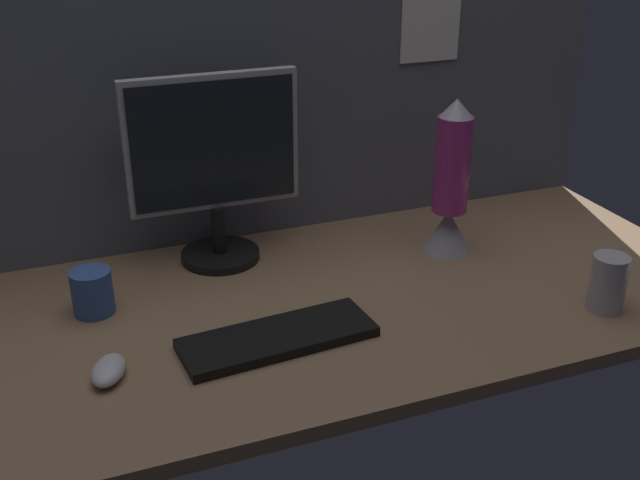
{
  "coord_description": "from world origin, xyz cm",
  "views": [
    {
      "loc": [
        -49.14,
        -132.4,
        79.1
      ],
      "look_at": [
        -5.26,
        0.0,
        14.0
      ],
      "focal_mm": 43.21,
      "sensor_mm": 36.0,
      "label": 1
    }
  ],
  "objects_px": {
    "keyboard": "(278,338)",
    "mug_steel": "(608,283)",
    "monitor": "(214,162)",
    "lava_lamp": "(451,190)",
    "mug_ceramic_blue": "(92,292)",
    "mouse": "(109,370)"
  },
  "relations": [
    {
      "from": "monitor",
      "to": "lava_lamp",
      "type": "relative_size",
      "value": 1.17
    },
    {
      "from": "mug_ceramic_blue",
      "to": "keyboard",
      "type": "bearing_deg",
      "value": -37.7
    },
    {
      "from": "keyboard",
      "to": "lava_lamp",
      "type": "bearing_deg",
      "value": 21.42
    },
    {
      "from": "keyboard",
      "to": "mug_ceramic_blue",
      "type": "distance_m",
      "value": 0.39
    },
    {
      "from": "mug_ceramic_blue",
      "to": "mug_steel",
      "type": "bearing_deg",
      "value": -20.34
    },
    {
      "from": "keyboard",
      "to": "mug_steel",
      "type": "relative_size",
      "value": 3.12
    },
    {
      "from": "mug_steel",
      "to": "lava_lamp",
      "type": "relative_size",
      "value": 0.33
    },
    {
      "from": "monitor",
      "to": "mug_steel",
      "type": "height_order",
      "value": "monitor"
    },
    {
      "from": "keyboard",
      "to": "mouse",
      "type": "xyz_separation_m",
      "value": [
        -0.31,
        -0.0,
        0.01
      ]
    },
    {
      "from": "monitor",
      "to": "keyboard",
      "type": "distance_m",
      "value": 0.45
    },
    {
      "from": "mouse",
      "to": "keyboard",
      "type": "bearing_deg",
      "value": 22.63
    },
    {
      "from": "mug_ceramic_blue",
      "to": "mug_steel",
      "type": "relative_size",
      "value": 0.79
    },
    {
      "from": "mouse",
      "to": "mug_steel",
      "type": "relative_size",
      "value": 0.81
    },
    {
      "from": "mug_steel",
      "to": "lava_lamp",
      "type": "xyz_separation_m",
      "value": [
        -0.16,
        0.36,
        0.09
      ]
    },
    {
      "from": "lava_lamp",
      "to": "mouse",
      "type": "bearing_deg",
      "value": -163.21
    },
    {
      "from": "mouse",
      "to": "lava_lamp",
      "type": "bearing_deg",
      "value": 38.52
    },
    {
      "from": "monitor",
      "to": "mouse",
      "type": "bearing_deg",
      "value": -127.13
    },
    {
      "from": "lava_lamp",
      "to": "keyboard",
      "type": "bearing_deg",
      "value": -154.3
    },
    {
      "from": "monitor",
      "to": "mug_ceramic_blue",
      "type": "height_order",
      "value": "monitor"
    },
    {
      "from": "mug_ceramic_blue",
      "to": "mug_steel",
      "type": "xyz_separation_m",
      "value": [
        0.97,
        -0.36,
        0.01
      ]
    },
    {
      "from": "keyboard",
      "to": "mug_ceramic_blue",
      "type": "relative_size",
      "value": 3.97
    },
    {
      "from": "monitor",
      "to": "lava_lamp",
      "type": "height_order",
      "value": "monitor"
    }
  ]
}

